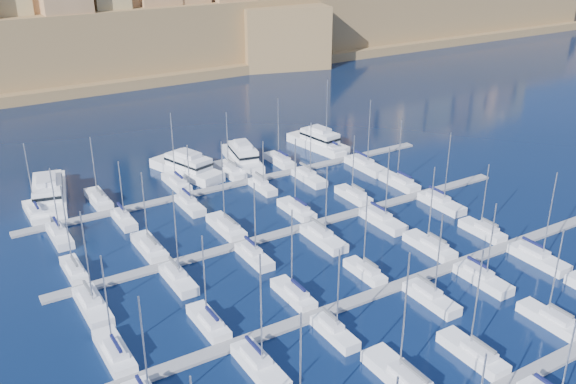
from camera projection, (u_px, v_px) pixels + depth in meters
ground at (340, 253)px, 97.78m from camera, size 600.00×600.00×0.00m
pontoon_near at (519, 379)px, 71.12m from camera, size 84.00×2.00×0.40m
pontoon_mid_near at (391, 288)px, 88.32m from camera, size 84.00×2.00×0.40m
pontoon_mid_far at (305, 227)px, 105.52m from camera, size 84.00×2.00×0.40m
pontoon_far at (243, 183)px, 122.71m from camera, size 84.00×2.00×0.40m
sailboat_2 at (403, 378)px, 70.37m from camera, size 3.27×10.90×16.46m
sailboat_3 at (473, 353)px, 74.42m from camera, size 2.75×9.15×14.46m
sailboat_4 at (551, 320)px, 80.58m from camera, size 2.57×8.58×13.53m
sailboat_12 at (115, 352)px, 74.63m from camera, size 2.72×9.08×13.61m
sailboat_13 at (209, 322)px, 80.03m from camera, size 2.51×8.36×12.98m
sailboat_14 at (294, 294)px, 85.94m from camera, size 2.47×8.23×13.33m
sailboat_15 at (365, 272)px, 91.33m from camera, size 2.26×7.55×12.63m
sailboat_16 at (430, 246)px, 98.30m from camera, size 2.81×9.37×13.86m
sailboat_17 at (483, 231)px, 103.08m from camera, size 2.48×8.25×12.30m
sailboat_19 at (260, 366)px, 72.33m from camera, size 2.83×9.42×15.75m
sailboat_20 at (334, 332)px, 78.24m from camera, size 2.29×7.63×12.68m
sailboat_21 at (431, 298)px, 85.12m from camera, size 2.62×8.74×13.54m
sailboat_22 at (482, 279)px, 89.57m from camera, size 2.70×9.00×12.81m
sailboat_23 at (538, 258)px, 94.86m from camera, size 2.83×9.44×14.92m
sailboat_24 at (74, 270)px, 91.75m from camera, size 2.34×7.81×13.99m
sailboat_25 at (150, 247)px, 97.92m from camera, size 2.84×9.46×13.16m
sailboat_26 at (226, 227)px, 104.23m from camera, size 2.88×9.62×15.50m
sailboat_27 at (297, 210)px, 110.31m from camera, size 2.67×8.89×13.72m
sailboat_28 at (354, 195)px, 115.86m from camera, size 2.52×8.39×12.25m
sailboat_29 at (399, 182)px, 121.47m from camera, size 2.78×9.26×13.09m
sailboat_30 at (93, 306)px, 83.37m from camera, size 2.90×9.65×14.88m
sailboat_31 at (178, 279)px, 89.54m from camera, size 2.60×8.65×14.61m
sailboat_32 at (254, 256)px, 95.54m from camera, size 2.47×8.22×12.98m
sailboat_33 at (323, 238)px, 100.76m from camera, size 2.87×9.56×13.62m
sailboat_34 at (382, 220)px, 106.52m from camera, size 2.83×9.44×14.06m
sailboat_35 at (441, 203)px, 112.81m from camera, size 2.84×9.47×14.21m
sailboat_36 at (36, 213)px, 109.24m from camera, size 2.80×9.32×13.32m
sailboat_37 at (99, 199)px, 114.33m from camera, size 2.76×9.20×12.50m
sailboat_38 at (177, 183)px, 121.31m from camera, size 2.69×8.96×14.58m
sailboat_39 at (230, 171)px, 126.97m from camera, size 2.87×9.56×12.88m
sailboat_40 at (280, 160)px, 132.09m from camera, size 2.64×8.80×14.08m
sailboat_41 at (328, 149)px, 138.55m from camera, size 3.06×10.19×16.08m
sailboat_42 at (60, 235)px, 101.53m from camera, size 2.57×8.58×12.65m
sailboat_43 at (124, 219)px, 106.95m from camera, size 2.29×7.65×11.47m
sailboat_44 at (190, 205)px, 112.27m from camera, size 2.51×8.38×12.21m
sailboat_45 at (262, 186)px, 119.73m from camera, size 2.23×7.44×10.00m
sailboat_46 at (309, 177)px, 123.79m from camera, size 2.71×9.05×12.16m
sailboat_47 at (365, 165)px, 129.53m from camera, size 3.15×10.49×14.78m
motor_yacht_a at (49, 193)px, 114.57m from camera, size 9.91×20.10×5.25m
motor_yacht_b at (187, 167)px, 126.22m from camera, size 9.91×17.72×5.25m
motor_yacht_c at (243, 156)px, 131.51m from camera, size 7.75×16.42×5.25m
motor_yacht_d at (318, 141)px, 140.35m from camera, size 6.94×16.12×5.25m
fortified_city at (69, 20)px, 213.15m from camera, size 460.00×108.95×59.52m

